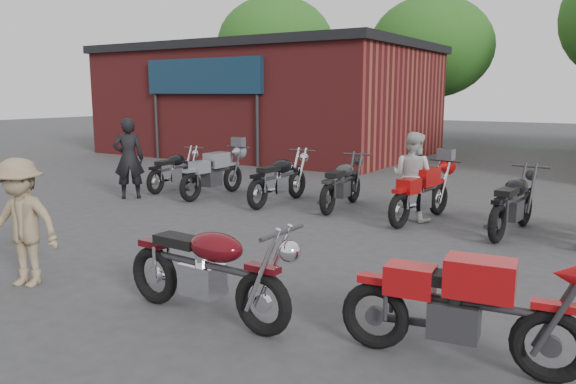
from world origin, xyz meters
The scene contains 16 objects.
ground centered at (0.00, 0.00, 0.00)m, with size 90.00×90.00×0.00m, color #353537.
brick_building centered at (-9.00, 14.00, 2.00)m, with size 12.00×8.00×4.00m, color maroon.
tree_0 centered at (-14.00, 22.00, 4.10)m, with size 6.56×6.56×8.20m, color #1D4A13, non-canonical shape.
tree_1 centered at (-5.00, 22.00, 3.70)m, with size 5.92×5.92×7.40m, color #1D4A13, non-canonical shape.
vintage_motorcycle centered at (0.21, -0.77, 0.63)m, with size 2.18×0.72×1.26m, color #510A10, non-canonical shape.
sportbike centered at (2.84, -0.36, 0.61)m, with size 2.11×0.70×1.22m, color #A90E11, non-canonical shape.
helmet centered at (-0.68, 0.07, 0.12)m, with size 0.25×0.25×0.23m, color #DA1742.
person_dark centered at (-5.98, 3.74, 0.94)m, with size 0.68×0.45×1.88m, color black.
person_light centered at (0.37, 5.09, 0.85)m, with size 0.83×0.65×1.71m, color #B5B6B1.
person_tan centered at (-2.50, -1.16, 0.82)m, with size 1.06×0.61×1.64m, color #8C7556.
row_bike_0 centered at (-5.94, 5.17, 0.56)m, with size 1.94×0.64×1.12m, color black, non-canonical shape.
row_bike_1 centered at (-4.49, 4.99, 0.62)m, with size 2.14×0.71×1.24m, color gray, non-canonical shape.
row_bike_2 centered at (-2.70, 5.10, 0.62)m, with size 2.15×0.71×1.25m, color black, non-canonical shape.
row_bike_3 centered at (-1.28, 5.37, 0.60)m, with size 2.08×0.69×1.21m, color #262729, non-canonical shape.
row_bike_4 centered at (0.56, 5.08, 0.61)m, with size 2.11×0.70×1.23m, color #AB0E0E, non-canonical shape.
row_bike_5 centered at (2.24, 4.99, 0.62)m, with size 2.12×0.70×1.23m, color black, non-canonical shape.
Camera 1 is at (4.05, -5.20, 2.45)m, focal length 35.00 mm.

